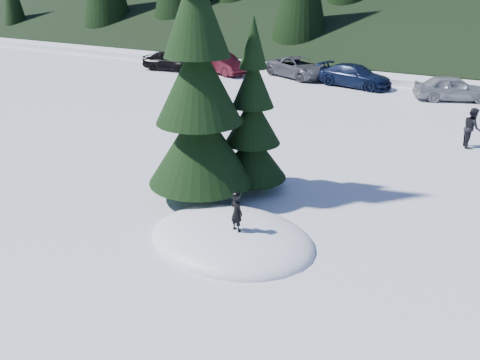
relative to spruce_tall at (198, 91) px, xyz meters
The scene contains 11 objects.
ground 4.37m from the spruce_tall, 39.29° to the right, with size 200.00×200.00×0.00m, color white.
snow_mound 4.37m from the spruce_tall, 39.29° to the right, with size 4.48×3.52×0.96m, color white.
spruce_tall is the anchor object (origin of this frame).
spruce_short 2.11m from the spruce_tall, 54.46° to the left, with size 2.20×2.20×5.37m.
child_skier 3.97m from the spruce_tall, 39.01° to the right, with size 0.36×0.23×0.98m, color black.
adult_0 11.85m from the spruce_tall, 55.60° to the left, with size 0.78×0.61×1.61m, color black.
car_0 23.32m from the spruce_tall, 131.05° to the left, with size 1.72×4.27×1.46m, color black.
car_1 21.55m from the spruce_tall, 121.05° to the left, with size 1.55×4.45×1.47m, color #360911.
car_2 20.75m from the spruce_tall, 106.02° to the left, with size 2.32×5.04×1.40m, color #515259.
car_3 18.98m from the spruce_tall, 93.89° to the left, with size 1.96×4.81×1.40m, color black.
car_4 18.67m from the spruce_tall, 75.42° to the left, with size 1.66×4.11×1.40m, color gray.
Camera 1 is at (5.63, -8.99, 6.19)m, focal length 35.00 mm.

